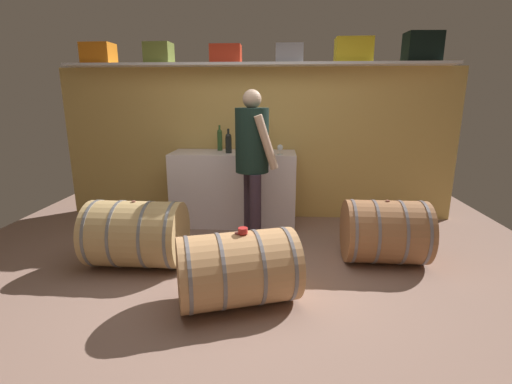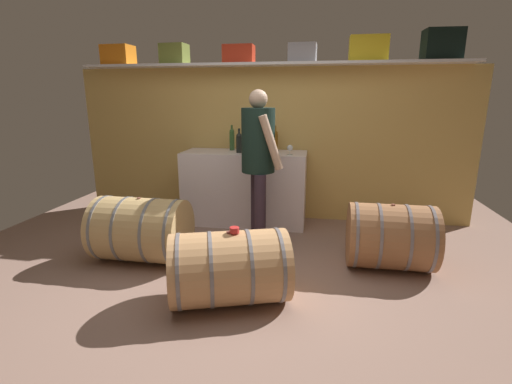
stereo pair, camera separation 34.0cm
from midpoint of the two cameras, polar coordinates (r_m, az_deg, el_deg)
name	(u,v)px [view 1 (the left image)]	position (r m, az deg, el deg)	size (l,w,h in m)	color
ground_plane	(248,264)	(3.75, -3.94, -11.17)	(6.42, 7.43, 0.02)	#8E6D5F
back_wall_panel	(257,144)	(5.00, -1.78, 7.36)	(5.22, 0.10, 1.99)	tan
high_shelf_board	(257,65)	(4.83, -2.05, 19.13)	(4.80, 0.40, 0.03)	silver
toolcase_orange	(99,54)	(5.41, -24.98, 18.86)	(0.37, 0.27, 0.25)	orange
toolcase_olive	(159,53)	(5.11, -16.80, 19.89)	(0.32, 0.25, 0.25)	olive
toolcase_red	(226,54)	(4.89, -6.83, 20.46)	(0.38, 0.23, 0.22)	red
toolcase_grey	(290,54)	(4.82, 3.11, 20.63)	(0.33, 0.27, 0.22)	gray
toolcase_yellow	(353,50)	(4.87, 12.81, 20.65)	(0.44, 0.26, 0.29)	yellow
toolcase_black	(422,47)	(5.06, 22.53, 20.02)	(0.41, 0.26, 0.34)	black
work_cabinet	(234,188)	(4.78, -5.47, 0.57)	(1.57, 0.59, 0.94)	white
wine_bottle_dark	(229,143)	(4.61, -6.41, 7.61)	(0.08, 0.08, 0.30)	black
wine_bottle_amber	(263,140)	(4.80, -0.95, 8.11)	(0.08, 0.08, 0.32)	brown
wine_bottle_green	(220,139)	(4.85, -7.66, 8.10)	(0.07, 0.07, 0.33)	#32572A
wine_glass	(280,148)	(4.47, 1.56, 6.83)	(0.08, 0.08, 0.12)	white
wine_barrel_near	(237,269)	(2.97, -6.24, -11.81)	(1.06, 0.85, 0.60)	tan
wine_barrel_far	(385,232)	(3.83, 16.96, -5.94)	(0.80, 0.64, 0.64)	#9D6741
wine_barrel_flank	(136,234)	(3.82, -20.51, -6.13)	(0.90, 0.66, 0.66)	tan
tasting_cup	(243,231)	(2.84, -5.50, -6.03)	(0.07, 0.07, 0.04)	red
winemaker_pouring	(253,152)	(3.98, -2.98, 6.17)	(0.48, 0.55, 1.69)	#352734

